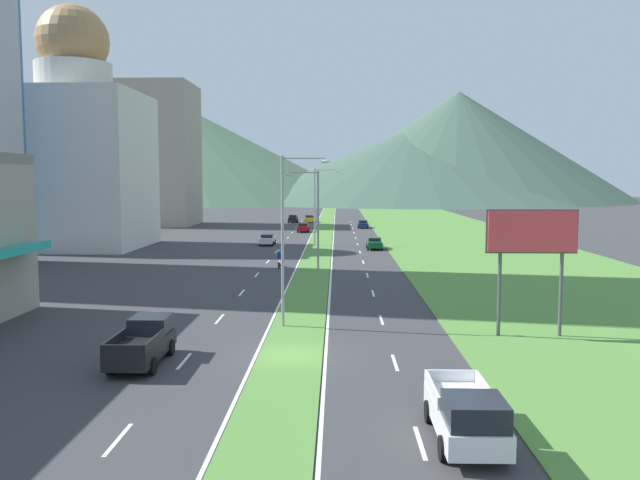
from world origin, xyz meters
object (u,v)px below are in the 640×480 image
car_0 (293,219)px  car_1 (374,243)px  street_lamp_near (287,230)px  car_5 (310,219)px  street_lamp_mid (314,214)px  billboard_roadside (532,239)px  car_4 (363,224)px  car_2 (303,227)px  car_3 (267,239)px  pickup_truck_1 (466,416)px  street_lamp_far (317,202)px  motorcycle_rider (279,260)px  pickup_truck_0 (144,342)px

car_0 → car_1: (13.66, -49.85, -0.05)m
street_lamp_near → car_1: 44.38m
car_0 → car_5: 3.39m
street_lamp_mid → billboard_roadside: bearing=-63.1°
car_1 → car_4: bearing=-180.0°
billboard_roadside → car_2: bearing=102.9°
street_lamp_near → street_lamp_mid: 23.37m
car_3 → pickup_truck_1: pickup_truck_1 is taller
car_1 → car_2: (-10.38, 26.41, 0.02)m
street_lamp_near → car_5: street_lamp_near is taller
street_lamp_far → car_3: 8.60m
car_1 → car_4: car_1 is taller
car_4 → car_5: car_5 is taller
street_lamp_near → car_0: bearing=93.7°
street_lamp_mid → car_3: street_lamp_mid is taller
car_1 → car_2: 28.37m
car_1 → street_lamp_far: bearing=-114.2°
street_lamp_near → pickup_truck_1: size_ratio=1.88×
car_3 → car_5: car_5 is taller
pickup_truck_1 → car_3: bearing=-168.2°
billboard_roadside → car_3: billboard_roadside is taller
car_5 → car_2: bearing=179.8°
street_lamp_far → car_5: size_ratio=2.45×
street_lamp_near → pickup_truck_1: street_lamp_near is taller
street_lamp_near → street_lamp_mid: (0.79, 23.35, -0.28)m
car_2 → motorcycle_rider: bearing=179.9°
street_lamp_mid → street_lamp_far: street_lamp_far is taller
pickup_truck_1 → pickup_truck_0: bearing=-124.4°
street_lamp_mid → street_lamp_far: (-0.44, 23.36, 0.32)m
billboard_roadside → motorcycle_rider: (-16.52, 28.15, -4.74)m
street_lamp_mid → pickup_truck_0: size_ratio=1.77×
car_0 → car_3: 44.99m
street_lamp_far → motorcycle_rider: street_lamp_far is taller
street_lamp_near → street_lamp_far: size_ratio=1.00×
car_3 → car_2: bearing=-9.7°
car_1 → pickup_truck_0: size_ratio=0.81×
billboard_roadside → street_lamp_mid: bearing=116.9°
car_3 → motorcycle_rider: (3.59, -22.24, -0.01)m
car_0 → car_2: bearing=-172.0°
motorcycle_rider → billboard_roadside: bearing=-149.6°
car_5 → pickup_truck_1: size_ratio=0.77×
street_lamp_mid → pickup_truck_0: (-7.13, -31.09, -4.53)m
street_lamp_far → pickup_truck_0: street_lamp_far is taller
car_2 → street_lamp_mid: bearing=-175.7°
street_lamp_near → car_2: street_lamp_near is taller
street_lamp_mid → street_lamp_far: bearing=91.1°
billboard_roadside → car_4: bearing=94.3°
car_2 → street_lamp_far: bearing=-172.4°
street_lamp_near → street_lamp_mid: bearing=88.1°
pickup_truck_0 → motorcycle_rider: (3.52, 33.79, -0.24)m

